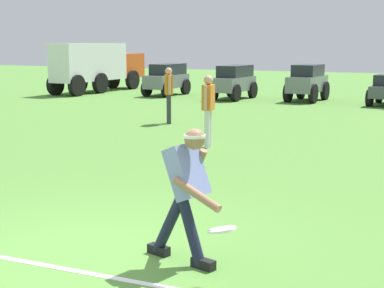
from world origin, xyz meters
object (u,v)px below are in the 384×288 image
(parked_car_slot_b, at_px, (234,81))
(parked_car_slot_c, at_px, (307,82))
(parked_car_slot_a, at_px, (167,78))
(frisbee_thrower, at_px, (186,188))
(frisbee_in_flight, at_px, (222,230))
(box_truck, at_px, (97,65))
(teammate_midfield, at_px, (208,104))
(teammate_near_sideline, at_px, (169,90))

(parked_car_slot_b, relative_size, parked_car_slot_c, 1.02)
(parked_car_slot_a, xyz_separation_m, parked_car_slot_b, (3.19, -0.34, 0.00))
(parked_car_slot_c, bearing_deg, parked_car_slot_b, -170.22)
(frisbee_thrower, distance_m, frisbee_in_flight, 0.69)
(box_truck, bearing_deg, frisbee_thrower, -53.59)
(box_truck, bearing_deg, teammate_midfield, -47.03)
(teammate_midfield, relative_size, parked_car_slot_a, 0.64)
(parked_car_slot_c, bearing_deg, frisbee_in_flight, -78.40)
(frisbee_in_flight, distance_m, teammate_near_sideline, 11.15)
(frisbee_in_flight, relative_size, parked_car_slot_a, 0.14)
(parked_car_slot_b, bearing_deg, teammate_midfield, -71.89)
(teammate_near_sideline, bearing_deg, frisbee_thrower, -61.78)
(parked_car_slot_b, bearing_deg, parked_car_slot_a, 173.84)
(parked_car_slot_c, bearing_deg, parked_car_slot_a, -178.62)
(parked_car_slot_b, distance_m, parked_car_slot_c, 2.88)
(teammate_midfield, xyz_separation_m, parked_car_slot_b, (-3.43, 10.50, -0.22))
(frisbee_in_flight, xyz_separation_m, teammate_near_sideline, (-5.54, 9.67, 0.40))
(frisbee_in_flight, height_order, parked_car_slot_b, parked_car_slot_b)
(teammate_near_sideline, distance_m, box_truck, 11.23)
(parked_car_slot_b, height_order, parked_car_slot_c, parked_car_slot_c)
(frisbee_in_flight, relative_size, teammate_midfield, 0.22)
(teammate_midfield, relative_size, box_truck, 0.26)
(frisbee_in_flight, xyz_separation_m, parked_car_slot_b, (-6.46, 17.14, 0.18))
(teammate_near_sideline, distance_m, parked_car_slot_c, 8.19)
(frisbee_thrower, xyz_separation_m, box_truck, (-12.81, 17.37, 0.43))
(frisbee_in_flight, bearing_deg, parked_car_slot_a, 118.88)
(teammate_midfield, bearing_deg, parked_car_slot_a, 121.41)
(frisbee_thrower, relative_size, frisbee_in_flight, 4.20)
(parked_car_slot_a, height_order, parked_car_slot_b, same)
(frisbee_in_flight, height_order, box_truck, box_truck)
(frisbee_thrower, height_order, teammate_near_sideline, teammate_near_sideline)
(teammate_midfield, distance_m, box_truck, 15.16)
(parked_car_slot_a, bearing_deg, parked_car_slot_b, -6.16)
(parked_car_slot_a, xyz_separation_m, box_truck, (-3.71, 0.25, 0.51))
(parked_car_slot_a, relative_size, box_truck, 0.41)
(frisbee_in_flight, distance_m, box_truck, 22.20)
(parked_car_slot_c, xyz_separation_m, box_truck, (-9.73, 0.10, 0.49))
(frisbee_thrower, relative_size, parked_car_slot_c, 0.59)
(teammate_midfield, distance_m, parked_car_slot_b, 11.05)
(frisbee_thrower, bearing_deg, frisbee_in_flight, -33.41)
(parked_car_slot_b, bearing_deg, parked_car_slot_c, 9.78)
(frisbee_thrower, xyz_separation_m, teammate_near_sideline, (-5.00, 9.32, 0.14))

